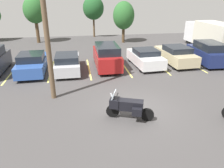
% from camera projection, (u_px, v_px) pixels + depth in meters
% --- Properties ---
extents(ground, '(44.00, 44.00, 0.10)m').
position_uv_depth(ground, '(136.00, 109.00, 11.24)').
color(ground, '#423F3F').
extents(motorcycle_touring, '(2.16, 1.25, 1.39)m').
position_uv_depth(motorcycle_touring, '(128.00, 106.00, 10.03)').
color(motorcycle_touring, black).
rests_on(motorcycle_touring, ground).
extents(parking_stripes, '(23.57, 5.13, 0.01)m').
position_uv_depth(parking_stripes, '(89.00, 69.00, 17.20)').
color(parking_stripes, '#EAE066').
rests_on(parking_stripes, ground).
extents(car_blue, '(2.04, 4.62, 1.52)m').
position_uv_depth(car_blue, '(32.00, 63.00, 16.08)').
color(car_blue, '#2D519E').
rests_on(car_blue, ground).
extents(car_silver, '(1.82, 4.35, 1.42)m').
position_uv_depth(car_silver, '(67.00, 63.00, 16.33)').
color(car_silver, '#B7B7BC').
rests_on(car_silver, ground).
extents(car_red, '(1.83, 4.66, 1.91)m').
position_uv_depth(car_red, '(107.00, 56.00, 17.10)').
color(car_red, maroon).
rests_on(car_red, ground).
extents(car_white, '(2.19, 4.37, 1.42)m').
position_uv_depth(car_white, '(145.00, 58.00, 17.65)').
color(car_white, white).
rests_on(car_white, ground).
extents(car_champagne, '(2.16, 4.70, 1.50)m').
position_uv_depth(car_champagne, '(176.00, 55.00, 18.32)').
color(car_champagne, '#C1B289').
rests_on(car_champagne, ground).
extents(car_navy, '(2.08, 4.33, 1.86)m').
position_uv_depth(car_navy, '(208.00, 53.00, 18.21)').
color(car_navy, navy).
rests_on(car_navy, ground).
extents(box_truck, '(2.29, 7.18, 2.84)m').
position_uv_depth(box_truck, '(211.00, 35.00, 23.00)').
color(box_truck, silver).
rests_on(box_truck, ground).
extents(utility_pole, '(1.67, 0.89, 8.63)m').
position_uv_depth(utility_pole, '(45.00, 17.00, 10.65)').
color(utility_pole, brown).
rests_on(utility_pole, ground).
extents(tree_left, '(2.54, 2.54, 4.82)m').
position_uv_depth(tree_left, '(124.00, 16.00, 25.46)').
color(tree_left, '#4C3823').
rests_on(tree_left, ground).
extents(tree_center_right, '(2.63, 2.63, 5.39)m').
position_uv_depth(tree_center_right, '(35.00, 10.00, 25.12)').
color(tree_center_right, '#4C3823').
rests_on(tree_center_right, ground).
extents(tree_right, '(2.80, 2.80, 5.37)m').
position_uv_depth(tree_right, '(93.00, 8.00, 28.81)').
color(tree_right, '#4C3823').
rests_on(tree_right, ground).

